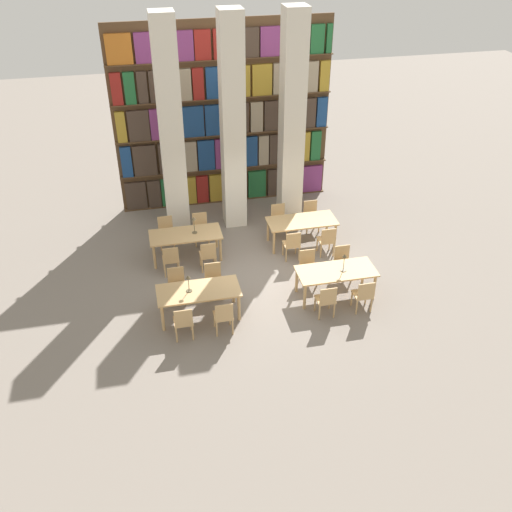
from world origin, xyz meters
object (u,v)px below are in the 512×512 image
Objects in this scene: chair_1 at (177,284)px; chair_9 at (166,231)px; reading_table_0 at (199,293)px; chair_14 at (327,240)px; chair_2 at (224,316)px; reading_table_2 at (186,237)px; chair_12 at (292,244)px; desk_lamp_2 at (194,222)px; chair_4 at (326,300)px; chair_13 at (279,218)px; reading_table_1 at (336,273)px; chair_11 at (201,227)px; chair_0 at (183,321)px; chair_5 at (308,266)px; chair_8 at (171,259)px; reading_table_3 at (302,223)px; chair_3 at (214,279)px; desk_lamp_1 at (344,260)px; chair_6 at (363,295)px; pillar_right at (292,121)px; chair_7 at (343,261)px; pillar_center at (233,126)px; desk_lamp_0 at (188,281)px; pillar_left at (171,131)px; chair_15 at (311,215)px.

chair_1 and chair_9 have the same top height.
chair_14 reaches higher than reading_table_0.
reading_table_2 is at bearing 98.06° from chair_2.
desk_lamp_2 is at bearing 164.63° from chair_12.
chair_4 is 3.94m from chair_13.
reading_table_1 is 2.18× the size of chair_11.
chair_13 is at bearing 51.55° from chair_0.
chair_5 is 1.00× the size of chair_11.
reading_table_3 is at bearing 11.38° from chair_8.
chair_9 is 1.17m from desk_lamp_2.
chair_14 is (3.47, -0.69, -0.59)m from desk_lamp_2.
chair_13 is (2.29, 4.01, 0.00)m from chair_2.
reading_table_2 is 2.18× the size of chair_12.
reading_table_1 is at bearing 167.43° from chair_3.
chair_14 is (3.26, 1.15, 0.00)m from chair_3.
chair_11 is (-3.02, 3.23, -0.58)m from desk_lamp_1.
chair_1 is 1.90m from reading_table_2.
chair_6 is (4.22, -1.36, 0.00)m from chair_1.
chair_3 is at bearing 90.00° from chair_2.
chair_11 is at bearing 89.59° from chair_2.
chair_2 is (0.89, -1.43, 0.00)m from chair_1.
chair_6 is at bearing -84.13° from pillar_right.
reading_table_1 is 0.86m from chair_7.
chair_3 is (-1.16, -3.46, -2.53)m from pillar_center.
chair_4 is at bearing 57.34° from chair_7.
chair_11 is at bearing -109.88° from chair_1.
desk_lamp_1 reaches higher than chair_12.
pillar_center reaches higher than reading_table_0.
reading_table_1 is 4.10× the size of desk_lamp_1.
desk_lamp_1 is at bearing 103.06° from chair_13.
reading_table_0 is 4.45× the size of desk_lamp_0.
chair_13 is at bearing 100.54° from reading_table_1.
chair_11 is at bearing 131.83° from reading_table_1.
chair_0 is 1.00× the size of chair_11.
reading_table_2 is at bearing -179.46° from desk_lamp_2.
chair_7 is (0.00, 1.43, 0.00)m from chair_6.
pillar_right is at bearing 85.01° from chair_4.
pillar_left reaches higher than chair_1.
chair_13 is at bearing -121.85° from pillar_right.
chair_5 is (-0.47, 0.71, -0.18)m from reading_table_1.
pillar_left is 3.15× the size of reading_table_0.
reading_table_0 is at bearing 122.48° from chair_2.
chair_7 is (0.50, -3.39, -2.53)m from pillar_right.
chair_4 is at bearing -12.65° from reading_table_0.
chair_0 is 4.48m from chair_7.
desk_lamp_2 is at bearing -130.34° from pillar_center.
chair_4 and chair_15 have the same top height.
reading_table_0 is 4.16m from chair_14.
chair_15 is (3.26, 4.01, 0.00)m from chair_2.
chair_1 is at bearing -152.96° from reading_table_3.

